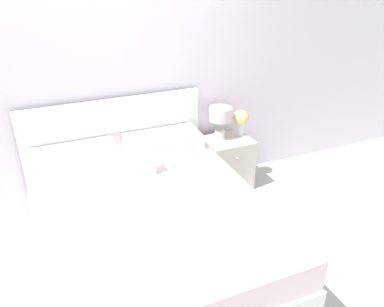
{
  "coord_description": "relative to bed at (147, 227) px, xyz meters",
  "views": [
    {
      "loc": [
        -0.59,
        -3.27,
        2.19
      ],
      "look_at": [
        0.56,
        -0.57,
        0.67
      ],
      "focal_mm": 35.0,
      "sensor_mm": 36.0,
      "label": 1
    }
  ],
  "objects": [
    {
      "name": "ground_plane",
      "position": [
        0.0,
        0.97,
        -0.32
      ],
      "size": [
        12.0,
        12.0,
        0.0
      ],
      "primitive_type": "plane",
      "color": "#BCB7B2"
    },
    {
      "name": "wall_back",
      "position": [
        0.0,
        1.04,
        0.98
      ],
      "size": [
        8.0,
        0.06,
        2.6
      ],
      "color": "white",
      "rests_on": "ground_plane"
    },
    {
      "name": "bed",
      "position": [
        0.0,
        0.0,
        0.0
      ],
      "size": [
        1.69,
        2.07,
        1.08
      ],
      "color": "white",
      "rests_on": "ground_plane"
    },
    {
      "name": "nightstand",
      "position": [
        1.12,
        0.75,
        -0.05
      ],
      "size": [
        0.47,
        0.41,
        0.55
      ],
      "color": "silver",
      "rests_on": "ground_plane"
    },
    {
      "name": "table_lamp",
      "position": [
        1.05,
        0.82,
        0.47
      ],
      "size": [
        0.23,
        0.23,
        0.33
      ],
      "color": "white",
      "rests_on": "nightstand"
    },
    {
      "name": "flower_vase",
      "position": [
        1.28,
        0.8,
        0.4
      ],
      "size": [
        0.16,
        0.16,
        0.27
      ],
      "color": "silver",
      "rests_on": "nightstand"
    }
  ]
}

